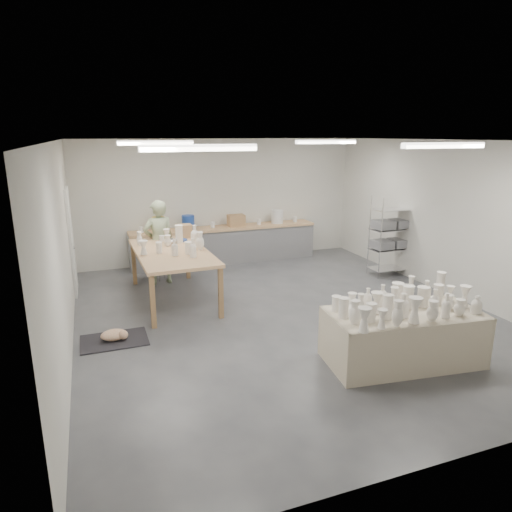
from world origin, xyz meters
name	(u,v)px	position (x,y,z in m)	size (l,w,h in m)	color
room	(278,199)	(-0.11, 0.08, 2.06)	(8.00, 8.02, 3.00)	#424449
back_counter	(225,243)	(-0.01, 3.68, 0.49)	(4.60, 0.60, 1.24)	tan
wire_shelf	(391,235)	(3.20, 1.40, 0.92)	(0.88, 0.48, 1.80)	silver
drying_table	(403,333)	(0.84, -2.14, 0.43)	(2.21, 1.25, 1.12)	olive
work_table	(174,249)	(-1.63, 1.58, 0.97)	(1.35, 2.62, 1.35)	tan
rug	(114,340)	(-2.90, -0.06, 0.01)	(1.00, 0.70, 0.02)	black
cat	(115,335)	(-2.88, -0.07, 0.11)	(0.45, 0.36, 0.17)	white
potter	(159,243)	(-1.77, 2.54, 0.90)	(0.65, 0.43, 1.79)	#92A37E
red_stool	(159,268)	(-1.77, 2.81, 0.27)	(0.43, 0.43, 0.31)	red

